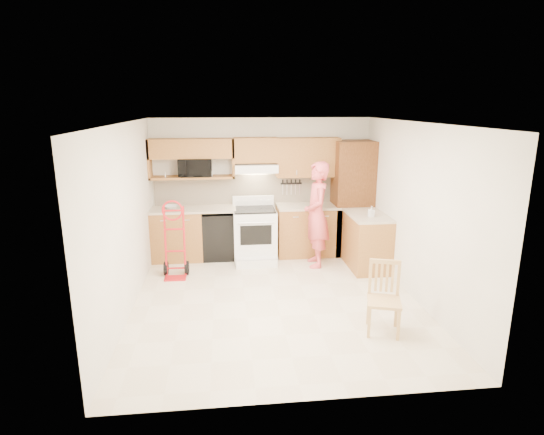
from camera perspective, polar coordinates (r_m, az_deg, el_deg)
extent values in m
cube|color=beige|center=(6.48, 0.50, -10.67)|extent=(4.00, 4.50, 0.02)
cube|color=white|center=(5.87, 0.55, 12.21)|extent=(4.00, 4.50, 0.02)
cube|color=white|center=(8.25, -1.35, 4.05)|extent=(4.00, 0.02, 2.50)
cube|color=white|center=(3.92, 4.49, -7.92)|extent=(4.00, 0.02, 2.50)
cube|color=white|center=(6.15, -18.42, -0.32)|extent=(0.02, 4.50, 2.50)
cube|color=white|center=(6.59, 18.15, 0.66)|extent=(0.02, 4.50, 2.50)
cube|color=beige|center=(8.23, -1.34, 3.68)|extent=(3.92, 0.03, 0.55)
cube|color=#A06E35|center=(8.15, -12.06, -2.19)|extent=(0.90, 0.60, 0.90)
cube|color=black|center=(8.11, -6.77, -2.23)|extent=(0.60, 0.60, 0.85)
cube|color=#A06E35|center=(8.24, 4.63, -1.71)|extent=(1.14, 0.60, 0.90)
cube|color=#BCAF8E|center=(8.00, -10.10, 1.09)|extent=(1.50, 0.63, 0.04)
cube|color=#BCAF8E|center=(8.13, 4.69, 1.47)|extent=(1.14, 0.63, 0.04)
cube|color=#A06E35|center=(7.72, 12.11, -3.12)|extent=(0.60, 1.00, 0.90)
cube|color=#BCAF8E|center=(7.59, 12.30, 0.26)|extent=(0.63, 1.00, 0.04)
cube|color=brown|center=(8.29, 10.29, 2.47)|extent=(0.70, 0.60, 2.10)
cube|color=#A06E35|center=(7.96, -10.38, 8.75)|extent=(1.50, 0.33, 0.34)
cube|color=#A06E35|center=(8.03, -10.21, 5.13)|extent=(1.50, 0.33, 0.04)
cube|color=#A06E35|center=(7.97, -2.14, 8.69)|extent=(0.76, 0.33, 0.44)
cube|color=#A06E35|center=(8.11, 4.64, 7.76)|extent=(1.14, 0.33, 0.70)
cube|color=white|center=(7.94, -2.08, 6.42)|extent=(0.76, 0.46, 0.14)
imported|color=black|center=(8.00, -9.88, 6.42)|extent=(0.59, 0.40, 0.32)
imported|color=#DE5157|center=(7.56, 5.78, 0.36)|extent=(0.45, 0.67, 1.81)
imported|color=white|center=(7.44, 12.70, 0.80)|extent=(0.09, 0.10, 0.18)
imported|color=white|center=(8.02, -12.86, 1.33)|extent=(0.26, 0.26, 0.05)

